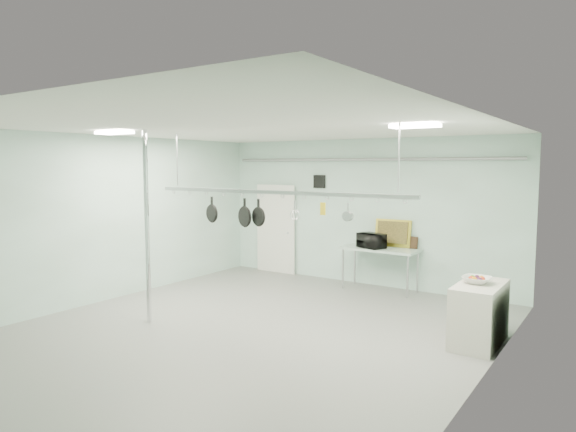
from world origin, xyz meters
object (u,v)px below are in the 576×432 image
Objects in this scene: prep_table at (380,251)px; pot_rack at (272,190)px; chrome_pole at (147,228)px; skillet_right at (258,212)px; coffee_canister at (376,242)px; skillet_mid at (245,213)px; side_cabinet at (479,314)px; microwave at (372,241)px; fruit_bowl at (477,280)px; skillet_left at (212,209)px.

pot_rack reaches higher than prep_table.
chrome_pole reaches higher than skillet_right.
skillet_mid is at bearing -104.38° from coffee_canister.
chrome_pole is at bearing -117.48° from coffee_canister.
pot_rack reaches higher than side_cabinet.
side_cabinet is at bearing 33.96° from skillet_right.
chrome_pole is 4.66m from microwave.
pot_rack is at bearing -159.16° from fruit_bowl.
chrome_pole is 15.68× the size of coffee_canister.
fruit_bowl is at bearing 20.84° from pot_rack.
microwave is 3.39m from skillet_mid.
chrome_pole is 7.57× the size of skillet_right.
skillet_left is 1.01m from skillet_right.
skillet_left is at bearing -165.21° from fruit_bowl.
prep_table is 3.75× the size of skillet_left.
skillet_right is (-0.57, -3.32, 0.87)m from coffee_canister.
side_cabinet is at bearing -40.79° from prep_table.
skillet_right is (0.28, 0.00, 0.03)m from skillet_mid.
skillet_mid is (-0.96, -3.30, 1.02)m from prep_table.
fruit_bowl is at bearing 163.10° from microwave.
chrome_pole is 7.51× the size of skillet_left.
chrome_pole is 1.64m from skillet_mid.
chrome_pole is 1.13m from skillet_left.
microwave reaches higher than side_cabinet.
side_cabinet is 3.50m from coffee_canister.
skillet_left is at bearing -162.26° from skillet_mid.
coffee_canister is at bearing 79.18° from skillet_left.
skillet_mid reaches higher than fruit_bowl.
skillet_mid is at bearing -164.89° from skillet_right.
pot_rack is 10.13× the size of skillet_mid.
side_cabinet is 3.62m from pot_rack.
pot_rack is 11.26× the size of skillet_left.
coffee_canister is 0.48× the size of skillet_right.
microwave reaches higher than prep_table.
coffee_canister is 0.43× the size of skillet_mid.
pot_rack is at bearing -95.05° from coffee_canister.
skillet_mid is (-3.51, -1.10, 1.40)m from side_cabinet.
microwave is 1.35× the size of fruit_bowl.
chrome_pole is 5.24m from fruit_bowl.
skillet_left reaches higher than prep_table.
fruit_bowl reaches higher than prep_table.
pot_rack is at bearing 15.11° from skillet_right.
skillet_mid is 0.29m from skillet_right.
side_cabinet is 2.93× the size of fruit_bowl.
prep_table is 0.33× the size of pot_rack.
side_cabinet is 4.60m from skillet_left.
coffee_canister is at bearing 139.64° from fruit_bowl.
microwave is at bearing -105.88° from coffee_canister.
coffee_canister is at bearing 84.95° from pot_rack.
fruit_bowl is (4.80, 2.00, -0.65)m from chrome_pole.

